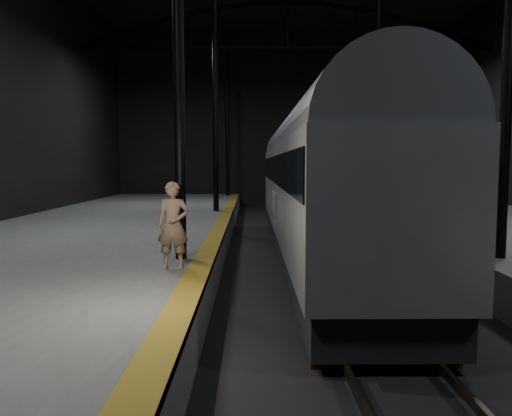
{
  "coord_description": "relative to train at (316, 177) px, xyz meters",
  "views": [
    {
      "loc": [
        -2.15,
        -15.69,
        3.23
      ],
      "look_at": [
        -2.0,
        -1.74,
        2.0
      ],
      "focal_mm": 35.0,
      "sensor_mm": 36.0,
      "label": 1
    }
  ],
  "objects": [
    {
      "name": "ground",
      "position": [
        0.0,
        -0.77,
        -2.81
      ],
      "size": [
        44.0,
        44.0,
        0.0
      ],
      "primitive_type": "plane",
      "color": "black",
      "rests_on": "ground"
    },
    {
      "name": "platform_left",
      "position": [
        -7.5,
        -0.77,
        -2.31
      ],
      "size": [
        9.0,
        43.8,
        1.0
      ],
      "primitive_type": "cube",
      "color": "#50504E",
      "rests_on": "ground"
    },
    {
      "name": "tactile_strip",
      "position": [
        -3.25,
        -0.77,
        -1.8
      ],
      "size": [
        0.5,
        43.8,
        0.01
      ],
      "primitive_type": "cube",
      "color": "brown",
      "rests_on": "platform_left"
    },
    {
      "name": "track",
      "position": [
        0.0,
        -0.77,
        -2.74
      ],
      "size": [
        2.4,
        43.0,
        0.24
      ],
      "color": "#3F3328",
      "rests_on": "ground"
    },
    {
      "name": "train",
      "position": [
        0.0,
        0.0,
        0.0
      ],
      "size": [
        2.83,
        18.84,
        5.04
      ],
      "color": "#A2A5AA",
      "rests_on": "ground"
    },
    {
      "name": "woman",
      "position": [
        -3.8,
        -5.91,
        -0.88
      ],
      "size": [
        0.7,
        0.47,
        1.86
      ],
      "primitive_type": "imported",
      "rotation": [
        0.0,
        0.0,
        -0.04
      ],
      "color": "#8B6F55",
      "rests_on": "platform_left"
    }
  ]
}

